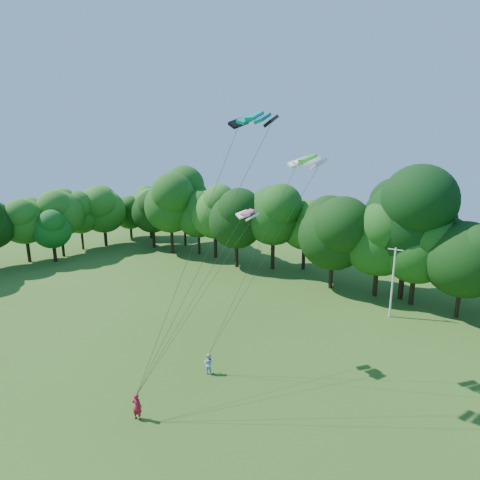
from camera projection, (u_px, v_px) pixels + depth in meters
The scene contains 10 objects.
ground at pixel (84, 480), 18.81m from camera, with size 160.00×160.00×0.00m, color #2D5015.
utility_pole at pixel (393, 282), 36.98m from camera, with size 1.44×0.18×7.17m.
kite_flyer_left at pixel (137, 406), 22.95m from camera, with size 0.64×0.42×1.75m, color #B0162E.
kite_flyer_right at pixel (209, 363), 27.83m from camera, with size 0.78×0.61×1.60m, color #ADC7F0.
kite_teal at pixel (254, 116), 21.90m from camera, with size 2.91×1.40×0.62m.
kite_green at pixel (307, 158), 25.03m from camera, with size 3.00×2.12×0.55m.
kite_pink at pixel (248, 213), 27.61m from camera, with size 2.16×1.56×0.44m.
tree_back_west at pixel (171, 202), 60.54m from camera, with size 9.30×9.30×13.53m.
tree_back_center at pixel (408, 213), 40.37m from camera, with size 10.85×10.85×15.79m.
tree_flank_west at pixel (52, 226), 56.14m from camera, with size 6.11×6.11×8.89m.
Camera 1 is at (15.75, -7.64, 15.95)m, focal length 28.00 mm.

